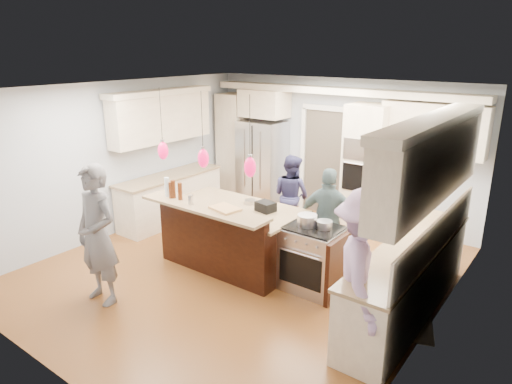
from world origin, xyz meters
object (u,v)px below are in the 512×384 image
Objects in this scene: island_range at (315,259)px; person_far_left at (291,196)px; person_bar_end at (97,235)px; refrigerator at (262,164)px; kitchen_island at (232,235)px.

person_far_left is at bearing 132.25° from island_range.
person_bar_end is at bearing 86.19° from person_far_left.
refrigerator is 1.75m from person_far_left.
person_bar_end is at bearing -110.27° from kitchen_island.
island_range is 2.90m from person_bar_end.
refrigerator reaches higher than person_far_left.
person_bar_end is (0.61, -4.44, 0.03)m from refrigerator.
refrigerator reaches higher than kitchen_island.
person_far_left is (0.09, 1.53, 0.25)m from kitchen_island.
refrigerator is at bearing 137.41° from island_range.
refrigerator is 1.96× the size of island_range.
kitchen_island is 2.05m from person_bar_end.
kitchen_island is 1.41m from island_range.
refrigerator is at bearing 97.96° from person_bar_end.
refrigerator is 4.48m from person_bar_end.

